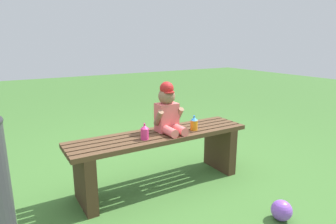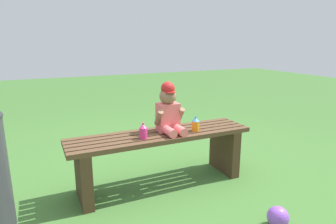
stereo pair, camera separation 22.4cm
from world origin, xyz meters
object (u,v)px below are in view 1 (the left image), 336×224
at_px(park_bench, 161,151).
at_px(sippy_cup_left, 145,132).
at_px(child_figure, 168,110).
at_px(toy_ball, 282,210).
at_px(sippy_cup_right, 194,123).

xyz_separation_m(park_bench, sippy_cup_left, (-0.17, -0.07, 0.21)).
relative_size(child_figure, toy_ball, 2.94).
xyz_separation_m(park_bench, child_figure, (0.07, 0.01, 0.33)).
height_order(sippy_cup_right, toy_ball, sippy_cup_right).
bearing_deg(sippy_cup_left, child_figure, 17.86).
xyz_separation_m(child_figure, sippy_cup_left, (-0.25, -0.08, -0.12)).
bearing_deg(child_figure, sippy_cup_right, -21.62).
xyz_separation_m(sippy_cup_left, toy_ball, (0.62, -0.77, -0.44)).
distance_m(child_figure, toy_ball, 1.08).
height_order(child_figure, toy_ball, child_figure).
distance_m(park_bench, sippy_cup_left, 0.28).
relative_size(park_bench, child_figure, 3.67).
bearing_deg(park_bench, child_figure, 10.87).
height_order(sippy_cup_left, sippy_cup_right, same).
bearing_deg(park_bench, sippy_cup_right, -13.43).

